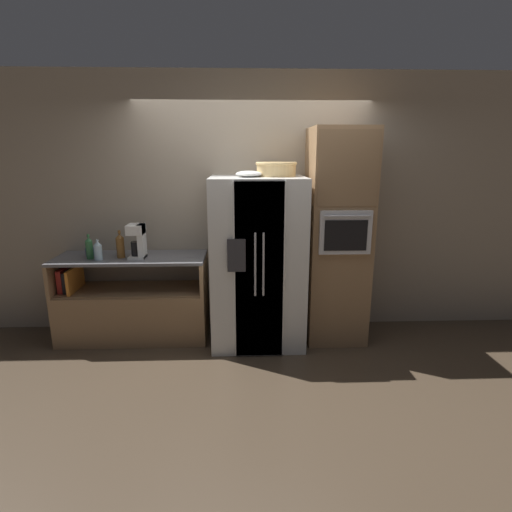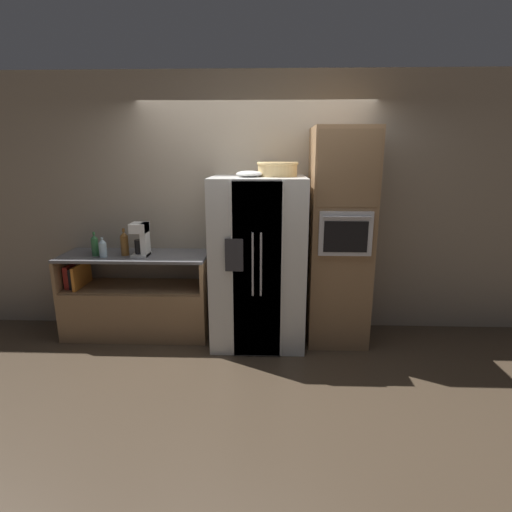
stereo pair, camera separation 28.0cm
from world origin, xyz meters
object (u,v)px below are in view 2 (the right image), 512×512
(wicker_basket, at_px, (278,169))
(coffee_maker, at_px, (142,238))
(wall_oven, at_px, (339,238))
(bottle_wide, at_px, (103,248))
(fruit_bowl, at_px, (249,174))
(mug, at_px, (96,249))
(refrigerator, at_px, (258,262))
(bottle_tall, at_px, (124,243))
(bottle_short, at_px, (95,245))

(wicker_basket, height_order, coffee_maker, wicker_basket)
(wall_oven, height_order, bottle_wide, wall_oven)
(fruit_bowl, bearing_deg, coffee_maker, 175.29)
(wall_oven, xyz_separation_m, bottle_wide, (-2.45, -0.09, -0.10))
(coffee_maker, bearing_deg, mug, 170.29)
(wicker_basket, relative_size, coffee_maker, 1.18)
(wall_oven, height_order, fruit_bowl, wall_oven)
(refrigerator, distance_m, wall_oven, 0.87)
(refrigerator, height_order, wicker_basket, wicker_basket)
(wall_oven, bearing_deg, mug, 178.32)
(bottle_tall, xyz_separation_m, bottle_wide, (-0.20, -0.09, -0.03))
(wicker_basket, bearing_deg, wall_oven, -0.74)
(wicker_basket, xyz_separation_m, bottle_tall, (-1.61, -0.01, -0.77))
(bottle_short, bearing_deg, bottle_tall, 7.05)
(bottle_tall, height_order, coffee_maker, coffee_maker)
(wicker_basket, xyz_separation_m, bottle_short, (-1.91, -0.05, -0.79))
(fruit_bowl, bearing_deg, bottle_tall, 175.35)
(wall_oven, distance_m, bottle_tall, 2.25)
(refrigerator, distance_m, bottle_tall, 1.43)
(bottle_short, bearing_deg, bottle_wide, -25.49)
(refrigerator, bearing_deg, wall_oven, 5.11)
(wicker_basket, relative_size, bottle_tall, 1.44)
(refrigerator, bearing_deg, mug, 175.11)
(bottle_short, bearing_deg, wall_oven, 0.87)
(wicker_basket, bearing_deg, refrigerator, -156.37)
(wicker_basket, height_order, bottle_short, wicker_basket)
(bottle_tall, height_order, mug, bottle_tall)
(bottle_wide, bearing_deg, coffee_maker, 10.41)
(mug, distance_m, coffee_maker, 0.57)
(refrigerator, height_order, fruit_bowl, fruit_bowl)
(bottle_tall, relative_size, bottle_wide, 1.37)
(fruit_bowl, xyz_separation_m, bottle_wide, (-1.53, 0.02, -0.76))
(bottle_short, height_order, coffee_maker, coffee_maker)
(refrigerator, height_order, coffee_maker, refrigerator)
(bottle_tall, bearing_deg, coffee_maker, -4.34)
(fruit_bowl, distance_m, mug, 1.87)
(refrigerator, distance_m, fruit_bowl, 0.90)
(bottle_tall, relative_size, mug, 2.34)
(refrigerator, xyz_separation_m, coffee_maker, (-1.22, 0.06, 0.24))
(bottle_short, bearing_deg, wicker_basket, 1.41)
(wicker_basket, height_order, fruit_bowl, wicker_basket)
(refrigerator, xyz_separation_m, bottle_short, (-1.72, 0.04, 0.16))
(mug, bearing_deg, wicker_basket, -1.99)
(bottle_tall, relative_size, bottle_short, 1.12)
(refrigerator, distance_m, bottle_short, 1.73)
(wall_oven, distance_m, mug, 2.60)
(mug, bearing_deg, bottle_tall, -12.65)
(wicker_basket, bearing_deg, bottle_tall, -179.66)
(fruit_bowl, height_order, bottle_tall, fruit_bowl)
(mug, bearing_deg, coffee_maker, -9.71)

